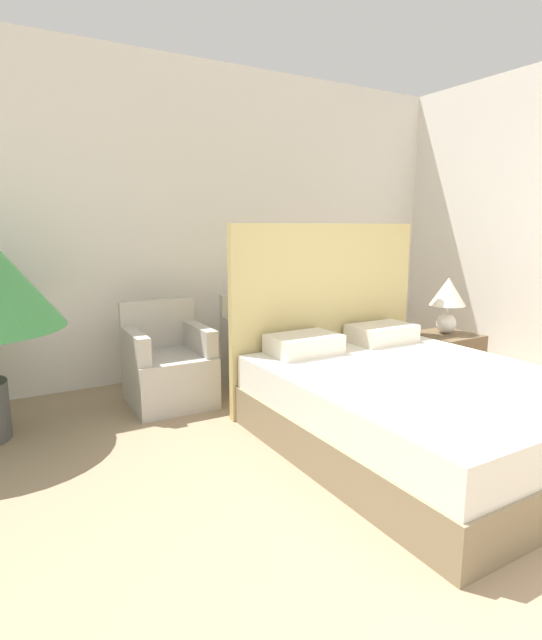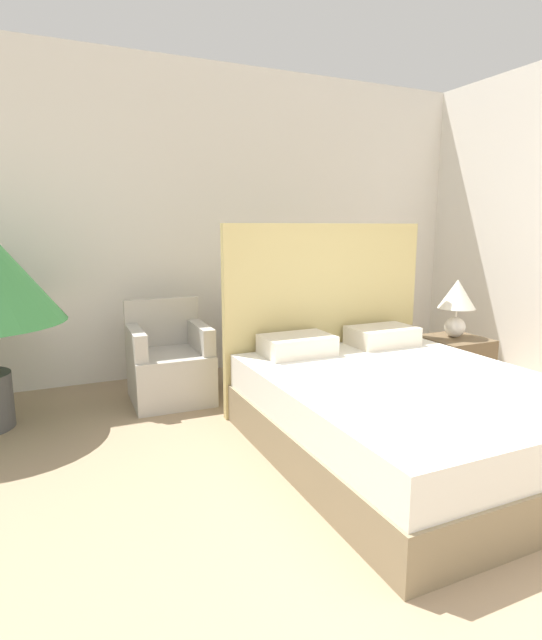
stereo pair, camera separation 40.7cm
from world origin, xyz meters
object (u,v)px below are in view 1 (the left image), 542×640
armchair_near_window_right (266,356)px  nightstand (445,361)px  table_lamp (448,297)px  armchair_near_window_left (169,370)px  bed (410,400)px

armchair_near_window_right → nightstand: 1.59m
armchair_near_window_right → nightstand: size_ratio=1.65×
armchair_near_window_right → table_lamp: (1.35, -0.82, 0.54)m
armchair_near_window_left → armchair_near_window_right: (0.90, 0.00, 0.00)m
bed → table_lamp: bed is taller
bed → armchair_near_window_left: (-1.11, 1.53, -0.02)m
armchair_near_window_left → armchair_near_window_right: 0.90m
armchair_near_window_left → nightstand: 2.39m
bed → armchair_near_window_left: size_ratio=2.54×
armchair_near_window_left → nightstand: size_ratio=1.65×
armchair_near_window_left → table_lamp: 2.45m
table_lamp → armchair_near_window_right: bearing=148.6°
bed → nightstand: (1.12, 0.67, -0.05)m
armchair_near_window_right → nightstand: (1.34, -0.85, -0.03)m
bed → nightstand: 1.31m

